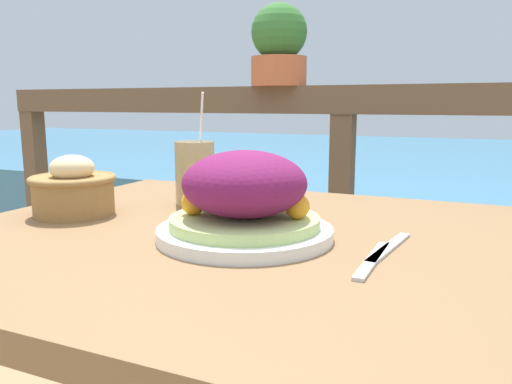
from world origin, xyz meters
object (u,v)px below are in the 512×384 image
Objects in this scene: bread_basket at (73,189)px; potted_plant at (279,46)px; salad_plate at (245,201)px; drink_glass at (195,173)px.

bread_basket is 0.92m from potted_plant.
bread_basket is (-0.39, 0.03, -0.01)m from salad_plate.
bread_basket is at bearing -130.95° from drink_glass.
salad_plate is 0.98m from potted_plant.
potted_plant is at bearing 108.12° from salad_plate.
bread_basket is at bearing -96.89° from potted_plant.
salad_plate is at bearing -3.75° from bread_basket.
salad_plate is 0.39m from bread_basket.
potted_plant reaches higher than bread_basket.
potted_plant is (-0.29, 0.87, 0.34)m from salad_plate.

